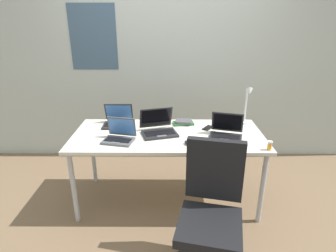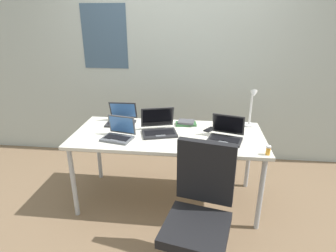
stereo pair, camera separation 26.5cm
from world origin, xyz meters
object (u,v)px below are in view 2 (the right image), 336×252
(cell_phone, at_px, (210,129))
(book_stack, at_px, (186,123))
(laptop_back_left, at_px, (226,135))
(office_chair, at_px, (199,224))
(laptop_center, at_px, (119,134))
(laptop_near_lamp, at_px, (121,119))
(computer_mouse, at_px, (186,144))
(laptop_near_mouse, at_px, (159,128))
(pill_bottle, at_px, (268,150))
(desk_lamp, at_px, (252,108))

(cell_phone, bearing_deg, book_stack, -170.99)
(laptop_back_left, xyz_separation_m, office_chair, (-0.22, -0.75, -0.39))
(laptop_center, distance_m, laptop_near_lamp, 0.40)
(laptop_near_lamp, xyz_separation_m, computer_mouse, (0.70, -0.47, -0.03))
(laptop_center, bearing_deg, laptop_back_left, 5.04)
(laptop_near_mouse, xyz_separation_m, laptop_near_lamp, (-0.43, 0.21, -0.00))
(laptop_center, bearing_deg, laptop_near_lamp, 101.46)
(laptop_back_left, distance_m, pill_bottle, 0.41)
(laptop_near_lamp, distance_m, office_chair, 1.39)
(desk_lamp, height_order, laptop_back_left, desk_lamp)
(laptop_back_left, bearing_deg, office_chair, -106.52)
(laptop_near_mouse, bearing_deg, office_chair, -64.23)
(laptop_near_mouse, height_order, cell_phone, laptop_near_mouse)
(pill_bottle, bearing_deg, desk_lamp, 94.66)
(laptop_near_lamp, distance_m, book_stack, 0.67)
(laptop_center, relative_size, cell_phone, 2.23)
(laptop_center, relative_size, pill_bottle, 3.84)
(desk_lamp, bearing_deg, book_stack, -178.53)
(laptop_near_mouse, bearing_deg, laptop_back_left, -8.22)
(laptop_near_lamp, bearing_deg, laptop_back_left, -16.09)
(laptop_center, height_order, office_chair, office_chair)
(computer_mouse, distance_m, book_stack, 0.50)
(cell_phone, height_order, pill_bottle, pill_bottle)
(laptop_near_lamp, xyz_separation_m, book_stack, (0.67, 0.03, -0.02))
(office_chair, bearing_deg, laptop_center, 138.65)
(laptop_center, height_order, laptop_near_lamp, laptop_near_lamp)
(laptop_back_left, relative_size, book_stack, 1.57)
(laptop_near_lamp, bearing_deg, desk_lamp, 2.00)
(desk_lamp, bearing_deg, office_chair, -113.96)
(computer_mouse, height_order, office_chair, office_chair)
(pill_bottle, bearing_deg, cell_phone, 133.02)
(desk_lamp, bearing_deg, laptop_near_mouse, -163.80)
(laptop_center, xyz_separation_m, book_stack, (0.59, 0.42, -0.02))
(cell_phone, bearing_deg, desk_lamp, 52.63)
(cell_phone, bearing_deg, pill_bottle, -12.42)
(laptop_center, bearing_deg, laptop_near_mouse, 26.94)
(cell_phone, height_order, office_chair, office_chair)
(laptop_near_lamp, xyz_separation_m, pill_bottle, (1.37, -0.57, -0.00))
(desk_lamp, relative_size, laptop_back_left, 1.15)
(desk_lamp, xyz_separation_m, cell_phone, (-0.40, -0.13, -0.19))
(office_chair, bearing_deg, laptop_near_mouse, 115.77)
(laptop_near_lamp, relative_size, office_chair, 0.30)
(office_chair, bearing_deg, desk_lamp, 66.04)
(laptop_near_mouse, bearing_deg, computer_mouse, -43.93)
(laptop_center, distance_m, laptop_back_left, 0.98)
(computer_mouse, distance_m, office_chair, 0.69)
(desk_lamp, xyz_separation_m, laptop_near_lamp, (-1.32, -0.05, -0.15))
(pill_bottle, bearing_deg, book_stack, 139.12)
(cell_phone, bearing_deg, laptop_back_left, -23.21)
(desk_lamp, distance_m, pill_bottle, 0.64)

